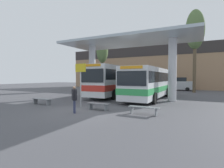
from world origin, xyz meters
TOP-DOWN VIEW (x-y plane):
  - ground_plane at (0.00, 0.00)m, footprint 100.00×100.00m
  - townhouse_backdrop at (0.00, 24.53)m, footprint 40.00×0.58m
  - station_canopy at (0.00, 7.88)m, footprint 13.73×5.90m
  - transit_bus_left_bay at (-2.16, 9.44)m, footprint 3.08×10.69m
  - transit_bus_center_bay at (2.12, 8.34)m, footprint 2.80×10.31m
  - waiting_bench_near_pillar at (-4.56, 0.97)m, footprint 1.87×0.44m
  - waiting_bench_mid_platform at (3.80, 0.97)m, footprint 1.81×0.44m
  - waiting_bench_far_platform at (0.71, 0.97)m, footprint 1.50×0.44m
  - info_sign_platform at (-1.08, 1.45)m, footprint 0.90×0.09m
  - pedestrian_waiting at (-0.05, -0.53)m, footprint 0.52×0.45m
  - poplar_tree_behind_left at (5.81, 18.58)m, footprint 2.53×2.53m
  - poplar_tree_behind_right at (-8.91, 17.87)m, footprint 2.07×2.07m
  - parked_car_street at (3.30, 21.86)m, footprint 4.72×2.16m

SIDE VIEW (x-z plane):
  - ground_plane at x=0.00m, z-range 0.00..0.00m
  - waiting_bench_far_platform at x=0.71m, z-range 0.11..0.57m
  - waiting_bench_mid_platform at x=3.80m, z-range 0.12..0.58m
  - waiting_bench_near_pillar at x=-4.56m, z-range 0.12..0.58m
  - pedestrian_waiting at x=-0.05m, z-range 0.18..1.81m
  - parked_car_street at x=3.30m, z-range -0.04..2.13m
  - transit_bus_center_bay at x=2.12m, z-range 0.18..3.22m
  - transit_bus_left_bay at x=-2.16m, z-range 0.19..3.57m
  - info_sign_platform at x=-1.08m, z-range 0.66..3.82m
  - townhouse_backdrop at x=0.00m, z-range 0.68..8.89m
  - station_canopy at x=0.00m, z-range 2.13..8.10m
  - poplar_tree_behind_right at x=-8.91m, z-range 2.26..11.53m
  - poplar_tree_behind_left at x=5.81m, z-range 2.86..14.55m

